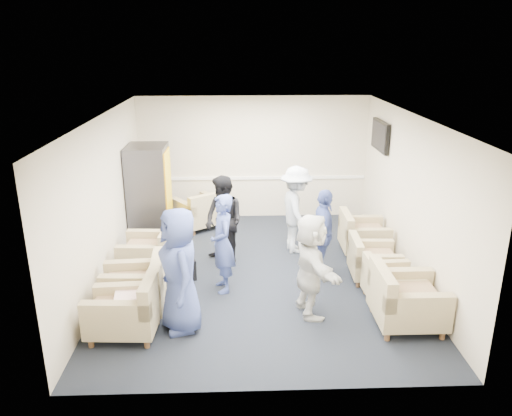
{
  "coord_description": "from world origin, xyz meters",
  "views": [
    {
      "loc": [
        -0.34,
        -7.75,
        3.83
      ],
      "look_at": [
        -0.05,
        0.2,
        1.14
      ],
      "focal_mm": 35.0,
      "sensor_mm": 36.0,
      "label": 1
    }
  ],
  "objects_px": {
    "armchair_left_mid": "(137,290)",
    "armchair_right_midfar": "(371,261)",
    "armchair_right_far": "(361,236)",
    "armchair_right_midnear": "(388,285)",
    "vending_machine": "(150,193)",
    "person_mid_left": "(222,244)",
    "person_front_right": "(311,265)",
    "person_mid_right": "(323,234)",
    "person_back_left": "(224,221)",
    "armchair_right_near": "(403,301)",
    "person_back_right": "(296,210)",
    "person_front_left": "(180,270)",
    "armchair_left_near": "(129,308)",
    "armchair_corner": "(200,212)",
    "armchair_left_far": "(151,253)"
  },
  "relations": [
    {
      "from": "person_mid_left",
      "to": "armchair_right_midfar",
      "type": "bearing_deg",
      "value": 83.8
    },
    {
      "from": "armchair_left_mid",
      "to": "armchair_right_far",
      "type": "height_order",
      "value": "armchair_left_mid"
    },
    {
      "from": "person_mid_left",
      "to": "person_back_right",
      "type": "height_order",
      "value": "person_back_right"
    },
    {
      "from": "armchair_right_near",
      "to": "person_back_right",
      "type": "xyz_separation_m",
      "value": [
        -1.21,
        2.65,
        0.46
      ]
    },
    {
      "from": "armchair_right_midfar",
      "to": "armchair_left_mid",
      "type": "bearing_deg",
      "value": 107.14
    },
    {
      "from": "person_mid_left",
      "to": "person_mid_right",
      "type": "xyz_separation_m",
      "value": [
        1.66,
        0.43,
        -0.03
      ]
    },
    {
      "from": "armchair_corner",
      "to": "armchair_right_midnear",
      "type": "bearing_deg",
      "value": 97.34
    },
    {
      "from": "armchair_left_near",
      "to": "armchair_right_near",
      "type": "bearing_deg",
      "value": 93.73
    },
    {
      "from": "armchair_left_mid",
      "to": "armchair_corner",
      "type": "xyz_separation_m",
      "value": [
        0.69,
        3.47,
        -0.01
      ]
    },
    {
      "from": "person_mid_left",
      "to": "person_front_right",
      "type": "xyz_separation_m",
      "value": [
        1.28,
        -0.79,
        -0.02
      ]
    },
    {
      "from": "armchair_right_midnear",
      "to": "armchair_corner",
      "type": "xyz_separation_m",
      "value": [
        -3.07,
        3.33,
        0.05
      ]
    },
    {
      "from": "vending_machine",
      "to": "person_front_left",
      "type": "height_order",
      "value": "vending_machine"
    },
    {
      "from": "armchair_right_far",
      "to": "person_back_left",
      "type": "relative_size",
      "value": 0.53
    },
    {
      "from": "armchair_left_near",
      "to": "armchair_corner",
      "type": "distance_m",
      "value": 4.06
    },
    {
      "from": "person_back_left",
      "to": "vending_machine",
      "type": "bearing_deg",
      "value": -172.31
    },
    {
      "from": "armchair_right_midfar",
      "to": "armchair_right_near",
      "type": "bearing_deg",
      "value": -174.27
    },
    {
      "from": "armchair_left_near",
      "to": "person_back_left",
      "type": "bearing_deg",
      "value": 153.8
    },
    {
      "from": "vending_machine",
      "to": "person_front_right",
      "type": "bearing_deg",
      "value": -47.72
    },
    {
      "from": "armchair_left_mid",
      "to": "person_back_left",
      "type": "relative_size",
      "value": 0.6
    },
    {
      "from": "armchair_right_midfar",
      "to": "person_back_left",
      "type": "relative_size",
      "value": 0.5
    },
    {
      "from": "armchair_right_near",
      "to": "person_front_right",
      "type": "bearing_deg",
      "value": 73.88
    },
    {
      "from": "person_front_left",
      "to": "armchair_left_far",
      "type": "bearing_deg",
      "value": -178.13
    },
    {
      "from": "armchair_right_midfar",
      "to": "person_front_right",
      "type": "xyz_separation_m",
      "value": [
        -1.18,
        -1.08,
        0.46
      ]
    },
    {
      "from": "armchair_left_near",
      "to": "person_mid_left",
      "type": "relative_size",
      "value": 0.6
    },
    {
      "from": "armchair_left_mid",
      "to": "person_front_right",
      "type": "bearing_deg",
      "value": 83.47
    },
    {
      "from": "vending_machine",
      "to": "armchair_left_mid",
      "type": "bearing_deg",
      "value": -85.1
    },
    {
      "from": "armchair_left_near",
      "to": "person_front_left",
      "type": "distance_m",
      "value": 0.87
    },
    {
      "from": "vending_machine",
      "to": "person_mid_right",
      "type": "bearing_deg",
      "value": -30.21
    },
    {
      "from": "person_back_left",
      "to": "person_front_right",
      "type": "distance_m",
      "value": 2.22
    },
    {
      "from": "person_front_right",
      "to": "armchair_right_far",
      "type": "bearing_deg",
      "value": -39.47
    },
    {
      "from": "armchair_left_far",
      "to": "armchair_corner",
      "type": "distance_m",
      "value": 2.24
    },
    {
      "from": "armchair_right_far",
      "to": "person_mid_left",
      "type": "bearing_deg",
      "value": 119.23
    },
    {
      "from": "armchair_right_midnear",
      "to": "person_mid_right",
      "type": "height_order",
      "value": "person_mid_right"
    },
    {
      "from": "person_back_left",
      "to": "person_mid_right",
      "type": "bearing_deg",
      "value": 27.97
    },
    {
      "from": "armchair_right_midfar",
      "to": "person_back_right",
      "type": "bearing_deg",
      "value": 45.86
    },
    {
      "from": "person_mid_left",
      "to": "person_mid_right",
      "type": "height_order",
      "value": "person_mid_left"
    },
    {
      "from": "armchair_right_far",
      "to": "person_front_right",
      "type": "distance_m",
      "value": 2.54
    },
    {
      "from": "armchair_right_near",
      "to": "person_mid_left",
      "type": "relative_size",
      "value": 0.58
    },
    {
      "from": "armchair_left_near",
      "to": "armchair_left_far",
      "type": "relative_size",
      "value": 1.04
    },
    {
      "from": "armchair_right_midfar",
      "to": "armchair_right_far",
      "type": "xyz_separation_m",
      "value": [
        0.09,
        1.07,
        0.03
      ]
    },
    {
      "from": "armchair_right_midnear",
      "to": "vending_machine",
      "type": "height_order",
      "value": "vending_machine"
    },
    {
      "from": "person_front_left",
      "to": "person_back_left",
      "type": "bearing_deg",
      "value": 145.94
    },
    {
      "from": "armchair_left_near",
      "to": "vending_machine",
      "type": "distance_m",
      "value": 3.52
    },
    {
      "from": "armchair_left_mid",
      "to": "person_front_right",
      "type": "xyz_separation_m",
      "value": [
        2.53,
        -0.13,
        0.41
      ]
    },
    {
      "from": "armchair_left_far",
      "to": "person_front_right",
      "type": "xyz_separation_m",
      "value": [
        2.54,
        -1.47,
        0.43
      ]
    },
    {
      "from": "person_front_right",
      "to": "armchair_right_midfar",
      "type": "bearing_deg",
      "value": -56.41
    },
    {
      "from": "person_mid_right",
      "to": "person_front_right",
      "type": "distance_m",
      "value": 1.27
    },
    {
      "from": "armchair_left_near",
      "to": "person_front_left",
      "type": "height_order",
      "value": "person_front_left"
    },
    {
      "from": "armchair_right_far",
      "to": "person_back_right",
      "type": "bearing_deg",
      "value": 84.67
    },
    {
      "from": "armchair_left_mid",
      "to": "armchair_right_midfar",
      "type": "bearing_deg",
      "value": 100.83
    }
  ]
}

